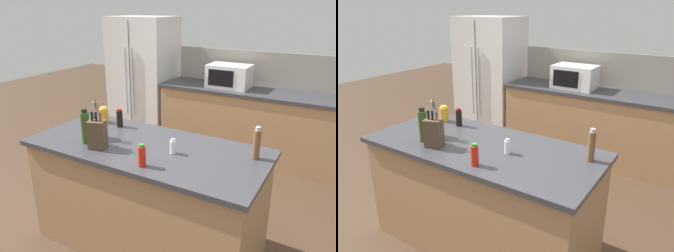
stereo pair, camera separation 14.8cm
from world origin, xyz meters
TOP-DOWN VIEW (x-y plane):
  - ground_plane at (0.00, 0.00)m, footprint 14.00×14.00m
  - back_counter_run at (0.30, 2.20)m, footprint 2.64×0.66m
  - wall_backsplash at (0.30, 2.52)m, footprint 2.60×0.03m
  - kitchen_island at (0.00, 0.00)m, footprint 1.90×0.86m
  - refrigerator at (-1.53, 2.25)m, footprint 0.93×0.75m
  - microwave at (-0.12, 2.20)m, footprint 0.55×0.39m
  - knife_block at (-0.29, -0.22)m, footprint 0.16×0.14m
  - utensil_crock at (-0.43, -0.08)m, footprint 0.12×0.12m
  - salt_shaker at (0.26, -0.02)m, footprint 0.05×0.05m
  - honey_jar at (-0.64, 0.26)m, footprint 0.08×0.08m
  - pepper_grinder at (0.81, 0.19)m, footprint 0.05×0.05m
  - soy_sauce_bottle at (-0.44, 0.24)m, footprint 0.06×0.06m
  - olive_oil_bottle at (-0.44, -0.19)m, footprint 0.07×0.07m
  - hot_sauce_bottle at (0.17, -0.31)m, footprint 0.05×0.05m

SIDE VIEW (x-z plane):
  - ground_plane at x=0.00m, z-range 0.00..0.00m
  - back_counter_run at x=0.30m, z-range 0.00..0.94m
  - kitchen_island at x=0.00m, z-range 0.00..0.94m
  - refrigerator at x=-1.53m, z-range 0.00..1.83m
  - salt_shaker at x=0.26m, z-range 0.94..1.05m
  - honey_jar at x=-0.64m, z-range 0.94..1.09m
  - hot_sauce_bottle at x=0.17m, z-range 0.94..1.10m
  - soy_sauce_bottle at x=-0.44m, z-range 0.94..1.10m
  - utensil_crock at x=-0.43m, z-range 0.86..1.18m
  - knife_block at x=-0.29m, z-range 0.91..1.20m
  - pepper_grinder at x=0.81m, z-range 0.93..1.18m
  - olive_oil_bottle at x=-0.44m, z-range 0.93..1.21m
  - microwave at x=-0.12m, z-range 0.94..1.24m
  - wall_backsplash at x=0.30m, z-range 0.94..1.40m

